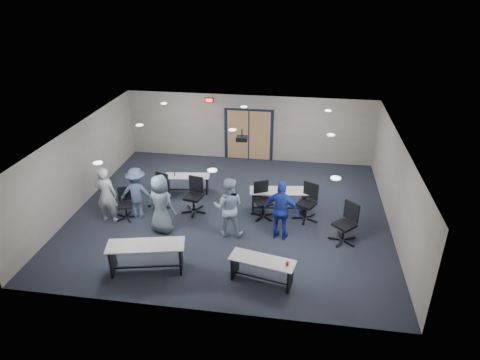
# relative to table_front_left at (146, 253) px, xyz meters

# --- Properties ---
(floor) EXTENTS (10.00, 10.00, 0.00)m
(floor) POSITION_rel_table_front_left_xyz_m (1.64, 3.25, -0.55)
(floor) COLOR black
(floor) RESTS_ON ground
(back_wall) EXTENTS (10.00, 0.04, 2.70)m
(back_wall) POSITION_rel_table_front_left_xyz_m (1.64, 7.75, 0.80)
(back_wall) COLOR gray
(back_wall) RESTS_ON floor
(front_wall) EXTENTS (10.00, 0.04, 2.70)m
(front_wall) POSITION_rel_table_front_left_xyz_m (1.64, -1.25, 0.80)
(front_wall) COLOR gray
(front_wall) RESTS_ON floor
(left_wall) EXTENTS (0.04, 9.00, 2.70)m
(left_wall) POSITION_rel_table_front_left_xyz_m (-3.36, 3.25, 0.80)
(left_wall) COLOR gray
(left_wall) RESTS_ON floor
(right_wall) EXTENTS (0.04, 9.00, 2.70)m
(right_wall) POSITION_rel_table_front_left_xyz_m (6.64, 3.25, 0.80)
(right_wall) COLOR gray
(right_wall) RESTS_ON floor
(ceiling) EXTENTS (10.00, 9.00, 0.04)m
(ceiling) POSITION_rel_table_front_left_xyz_m (1.64, 3.25, 2.15)
(ceiling) COLOR white
(ceiling) RESTS_ON back_wall
(double_door) EXTENTS (2.00, 0.07, 2.20)m
(double_door) POSITION_rel_table_front_left_xyz_m (1.64, 7.72, 0.50)
(double_door) COLOR black
(double_door) RESTS_ON back_wall
(exit_sign) EXTENTS (0.32, 0.07, 0.18)m
(exit_sign) POSITION_rel_table_front_left_xyz_m (0.04, 7.70, 1.90)
(exit_sign) COLOR black
(exit_sign) RESTS_ON back_wall
(ceiling_projector) EXTENTS (0.35, 0.32, 0.37)m
(ceiling_projector) POSITION_rel_table_front_left_xyz_m (1.94, 3.75, 1.86)
(ceiling_projector) COLOR black
(ceiling_projector) RESTS_ON ceiling
(ceiling_can_lights) EXTENTS (6.24, 5.74, 0.02)m
(ceiling_can_lights) POSITION_rel_table_front_left_xyz_m (1.64, 3.50, 2.12)
(ceiling_can_lights) COLOR white
(ceiling_can_lights) RESTS_ON ceiling
(table_front_left) EXTENTS (2.07, 1.08, 0.80)m
(table_front_left) POSITION_rel_table_front_left_xyz_m (0.00, 0.00, 0.00)
(table_front_left) COLOR #A6A39D
(table_front_left) RESTS_ON floor
(table_front_right) EXTENTS (1.72, 0.88, 0.77)m
(table_front_right) POSITION_rel_table_front_left_xyz_m (3.02, 0.00, -0.09)
(table_front_right) COLOR #A6A39D
(table_front_right) RESTS_ON floor
(table_back_left) EXTENTS (1.62, 0.73, 0.87)m
(table_back_left) POSITION_rel_table_front_left_xyz_m (-0.11, 4.46, -0.11)
(table_back_left) COLOR #A6A39D
(table_back_left) RESTS_ON floor
(table_back_right) EXTENTS (1.91, 0.85, 0.75)m
(table_back_right) POSITION_rel_table_front_left_xyz_m (3.15, 3.62, -0.04)
(table_back_right) COLOR #A6A39D
(table_back_right) RESTS_ON floor
(chair_back_a) EXTENTS (0.91, 0.91, 1.13)m
(chair_back_a) POSITION_rel_table_front_left_xyz_m (-0.77, 3.31, 0.02)
(chair_back_a) COLOR black
(chair_back_a) RESTS_ON floor
(chair_back_b) EXTENTS (0.87, 0.87, 1.17)m
(chair_back_b) POSITION_rel_table_front_left_xyz_m (0.45, 3.13, 0.04)
(chair_back_b) COLOR black
(chair_back_b) RESTS_ON floor
(chair_back_c) EXTENTS (0.97, 0.97, 1.15)m
(chair_back_c) POSITION_rel_table_front_left_xyz_m (2.72, 3.17, 0.03)
(chair_back_c) COLOR black
(chair_back_c) RESTS_ON floor
(chair_back_d) EXTENTS (1.00, 1.00, 1.18)m
(chair_back_d) POSITION_rel_table_front_left_xyz_m (4.06, 3.22, 0.04)
(chair_back_d) COLOR black
(chair_back_d) RESTS_ON floor
(chair_loose_left) EXTENTS (0.80, 0.80, 1.00)m
(chair_loose_left) POSITION_rel_table_front_left_xyz_m (-1.58, 2.43, -0.05)
(chair_loose_left) COLOR black
(chair_loose_left) RESTS_ON floor
(chair_loose_right) EXTENTS (1.07, 1.07, 1.20)m
(chair_loose_right) POSITION_rel_table_front_left_xyz_m (5.15, 2.13, 0.05)
(chair_loose_right) COLOR black
(chair_loose_right) RESTS_ON floor
(person_gray) EXTENTS (0.67, 0.44, 1.83)m
(person_gray) POSITION_rel_table_front_left_xyz_m (-2.04, 2.19, 0.37)
(person_gray) COLOR #A0ABAF
(person_gray) RESTS_ON floor
(person_plaid) EXTENTS (1.02, 0.81, 1.83)m
(person_plaid) POSITION_rel_table_front_left_xyz_m (-0.20, 1.90, 0.37)
(person_plaid) COLOR slate
(person_plaid) RESTS_ON floor
(person_lightblue) EXTENTS (0.90, 0.71, 1.83)m
(person_lightblue) POSITION_rel_table_front_left_xyz_m (1.80, 2.03, 0.37)
(person_lightblue) COLOR #9EAFD1
(person_lightblue) RESTS_ON floor
(person_navy) EXTENTS (1.15, 0.69, 1.83)m
(person_navy) POSITION_rel_table_front_left_xyz_m (3.34, 2.05, 0.37)
(person_navy) COLOR navy
(person_navy) RESTS_ON floor
(person_back) EXTENTS (1.15, 0.74, 1.69)m
(person_back) POSITION_rel_table_front_left_xyz_m (-1.21, 2.58, 0.30)
(person_back) COLOR #3A4C69
(person_back) RESTS_ON floor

